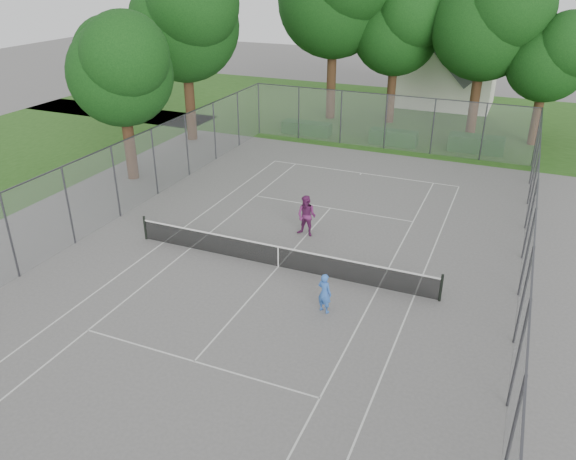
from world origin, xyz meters
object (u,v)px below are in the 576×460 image
at_px(house, 447,56).
at_px(girl_player, 325,293).
at_px(woman_player, 307,216).
at_px(tennis_net, 278,256).

xyz_separation_m(house, girl_player, (1.27, -33.32, -3.21)).
distance_m(girl_player, woman_player, 6.05).
bearing_deg(woman_player, house, 92.25).
bearing_deg(house, tennis_net, -92.73).
height_order(tennis_net, woman_player, woman_player).
bearing_deg(tennis_net, girl_player, -39.26).
xyz_separation_m(house, woman_player, (-1.49, -27.94, -3.02)).
bearing_deg(girl_player, woman_player, -44.93).
relative_size(girl_player, woman_player, 0.80).
distance_m(tennis_net, house, 31.30).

